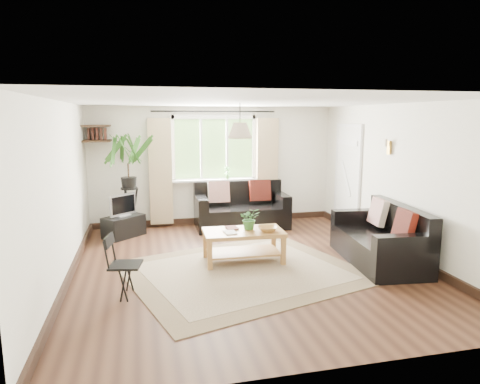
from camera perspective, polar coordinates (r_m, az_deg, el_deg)
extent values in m
plane|color=black|center=(6.47, 0.82, -9.80)|extent=(5.50, 5.50, 0.00)
plane|color=white|center=(6.10, 0.87, 11.95)|extent=(5.50, 5.50, 0.00)
cube|color=white|center=(8.84, -3.47, 3.52)|extent=(5.00, 0.02, 2.40)
cube|color=white|center=(3.62, 11.46, -6.06)|extent=(5.00, 0.02, 2.40)
cube|color=white|center=(6.08, -22.67, -0.17)|extent=(0.02, 5.50, 2.40)
cube|color=white|center=(7.19, 20.57, 1.42)|extent=(0.02, 5.50, 2.40)
cube|color=#B8AB8E|center=(6.23, 0.41, -10.51)|extent=(3.75, 3.45, 0.02)
cube|color=silver|center=(8.65, 14.12, 1.77)|extent=(0.06, 0.96, 2.06)
imported|color=#2D6528|center=(6.54, 1.31, -3.55)|extent=(0.33, 0.29, 0.34)
imported|color=olive|center=(6.47, 3.70, -4.92)|extent=(0.35, 0.35, 0.07)
imported|color=white|center=(6.35, -2.07, -5.46)|extent=(0.19, 0.24, 0.02)
imported|color=brown|center=(6.59, -1.83, -4.86)|extent=(0.18, 0.24, 0.02)
cube|color=black|center=(8.21, -15.23, -4.44)|extent=(0.82, 0.79, 0.39)
imported|color=#2D6023|center=(8.78, -1.72, 2.61)|extent=(0.14, 0.10, 0.27)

